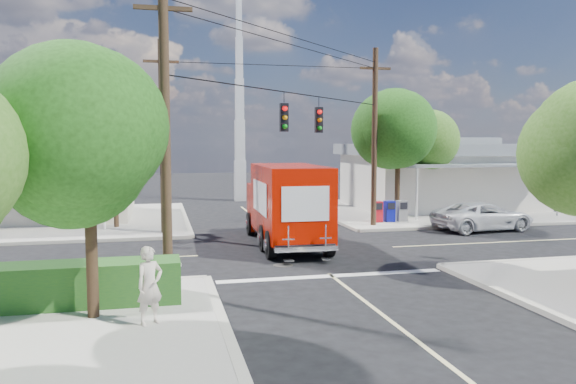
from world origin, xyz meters
name	(u,v)px	position (x,y,z in m)	size (l,w,h in m)	color
ground	(299,251)	(0.00, 0.00, 0.00)	(120.00, 120.00, 0.00)	black
sidewalk_ne	(424,210)	(10.88, 10.88, 0.07)	(14.12, 14.12, 0.14)	#ABA59A
sidewalk_nw	(56,221)	(-10.88, 10.88, 0.07)	(14.12, 14.12, 0.14)	#ABA59A
road_markings	(309,258)	(0.00, -1.47, 0.01)	(32.00, 32.00, 0.01)	beige
building_ne	(440,173)	(12.50, 11.97, 2.32)	(11.80, 10.20, 4.50)	silver
building_nw	(39,180)	(-12.00, 12.46, 2.22)	(10.80, 10.20, 4.30)	beige
radio_tower	(240,125)	(0.50, 20.00, 5.64)	(0.80, 0.80, 17.00)	silver
tree_sw_front	(88,142)	(-6.99, -7.54, 4.33)	(3.88, 3.78, 6.03)	#422D1C
tree_ne_front	(399,134)	(7.21, 6.76, 4.77)	(4.21, 4.14, 6.66)	#422D1C
tree_ne_back	(424,145)	(9.81, 8.96, 4.19)	(3.77, 3.66, 5.82)	#422D1C
palm_nw_front	(114,128)	(-7.50, 7.50, 5.04)	(3.01, 3.08, 5.59)	#422D1C
palm_nw_back	(75,136)	(-9.50, 9.00, 4.67)	(3.01, 3.08, 5.19)	#422D1C
utility_poles	(253,134)	(-1.58, 1.60, 4.67)	(12.00, 10.68, 9.00)	#473321
picket_fence	(70,278)	(-7.80, -5.60, 0.68)	(5.94, 0.06, 1.00)	silver
hedge_sw	(56,285)	(-8.00, -6.40, 0.69)	(6.20, 1.20, 1.10)	#1E4E1D
vending_boxes	(389,211)	(6.50, 6.20, 0.69)	(1.90, 0.50, 1.10)	#B1111B
delivery_truck	(286,205)	(-0.21, 1.41, 1.72)	(2.73, 7.93, 3.39)	black
parked_car	(483,216)	(10.16, 3.19, 0.70)	(2.31, 5.02, 1.39)	silver
pedestrian	(150,285)	(-5.66, -8.37, 1.04)	(0.66, 0.43, 1.81)	beige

